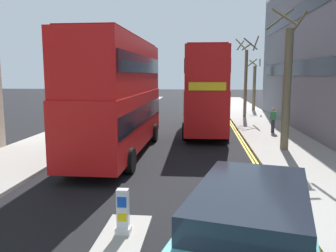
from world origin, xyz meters
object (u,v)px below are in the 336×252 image
Objects in this scene: double_decker_bus_oncoming at (205,88)px; pedestrian_far at (273,120)px; double_decker_bus_away at (119,93)px; keep_left_bollard at (123,213)px.

double_decker_bus_oncoming is 6.68× the size of pedestrian_far.
keep_left_bollard is at bearing -76.35° from double_decker_bus_away.
double_decker_bus_away reaches higher than pedestrian_far.
double_decker_bus_oncoming is at bearing 60.18° from double_decker_bus_away.
pedestrian_far reaches higher than keep_left_bollard.
double_decker_bus_away is 1.00× the size of double_decker_bus_oncoming.
double_decker_bus_away is 8.60m from double_decker_bus_oncoming.
pedestrian_far is at bearing 66.53° from keep_left_bollard.
double_decker_bus_away is (-2.13, 8.78, 2.42)m from keep_left_bollard.
double_decker_bus_oncoming is 5.01m from pedestrian_far.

